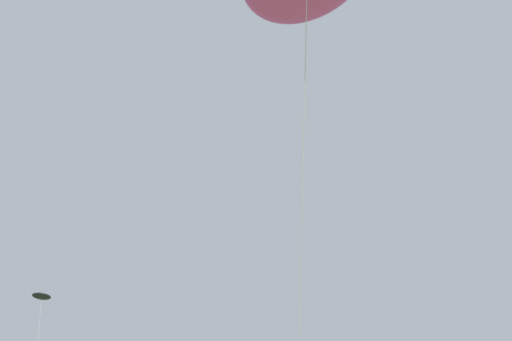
# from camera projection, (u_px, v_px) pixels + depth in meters

# --- Properties ---
(small_kite_diamond_red) EXTENTS (2.51, 4.55, 15.50)m
(small_kite_diamond_red) POSITION_uv_depth(u_px,v_px,m) (41.00, 298.00, 31.70)
(small_kite_diamond_red) COLOR black
(small_kite_diamond_red) RESTS_ON ground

